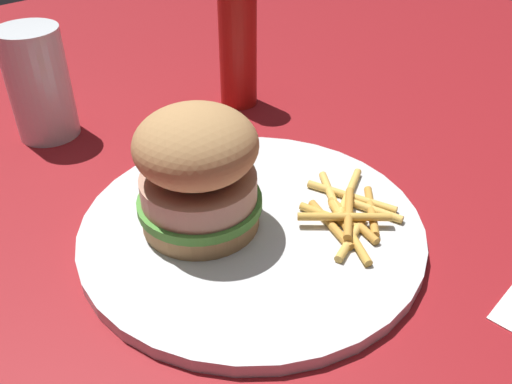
# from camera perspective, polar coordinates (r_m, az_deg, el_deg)

# --- Properties ---
(ground_plane) EXTENTS (1.60, 1.60, 0.00)m
(ground_plane) POSITION_cam_1_polar(r_m,az_deg,el_deg) (0.47, 0.84, -5.28)
(ground_plane) COLOR maroon
(plate) EXTENTS (0.29, 0.29, 0.01)m
(plate) POSITION_cam_1_polar(r_m,az_deg,el_deg) (0.47, 0.00, -3.53)
(plate) COLOR silver
(plate) RESTS_ON ground_plane
(sandwich) EXTENTS (0.10, 0.10, 0.11)m
(sandwich) POSITION_cam_1_polar(r_m,az_deg,el_deg) (0.44, -6.07, 2.24)
(sandwich) COLOR tan
(sandwich) RESTS_ON plate
(fries_pile) EXTENTS (0.11, 0.11, 0.01)m
(fries_pile) POSITION_cam_1_polar(r_m,az_deg,el_deg) (0.48, 9.52, -2.15)
(fries_pile) COLOR #E5B251
(fries_pile) RESTS_ON plate
(drink_glass) EXTENTS (0.06, 0.06, 0.12)m
(drink_glass) POSITION_cam_1_polar(r_m,az_deg,el_deg) (0.64, -21.41, 9.78)
(drink_glass) COLOR silver
(drink_glass) RESTS_ON ground_plane
(ketchup_bottle) EXTENTS (0.04, 0.04, 0.14)m
(ketchup_bottle) POSITION_cam_1_polar(r_m,az_deg,el_deg) (0.66, -1.89, 14.87)
(ketchup_bottle) COLOR #B21914
(ketchup_bottle) RESTS_ON ground_plane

